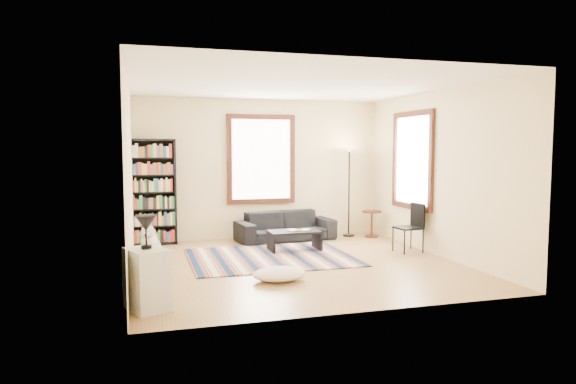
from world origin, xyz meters
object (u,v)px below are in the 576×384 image
object	(u,v)px
floor_cushion	(279,274)
white_cabinet	(147,279)
bookshelf	(152,192)
folding_chair	(408,228)
side_table	(372,224)
coffee_table	(294,241)
dog	(150,241)
floor_lamp	(349,192)
sofa	(285,226)

from	to	relation	value
floor_cushion	white_cabinet	distance (m)	1.96
bookshelf	folding_chair	bearing A→B (deg)	-24.70
bookshelf	floor_cushion	distance (m)	3.74
side_table	folding_chair	distance (m)	1.59
coffee_table	folding_chair	xyz separation A→B (m)	(1.89, -0.66, 0.25)
folding_chair	white_cabinet	xyz separation A→B (m)	(-4.45, -2.09, -0.08)
dog	white_cabinet	bearing A→B (deg)	-77.06
side_table	dog	bearing A→B (deg)	-170.53
bookshelf	white_cabinet	bearing A→B (deg)	-92.07
floor_cushion	folding_chair	world-z (taller)	folding_chair
side_table	bookshelf	bearing A→B (deg)	174.80
white_cabinet	dog	world-z (taller)	white_cabinet
floor_lamp	sofa	bearing A→B (deg)	-175.90
white_cabinet	floor_cushion	bearing A→B (deg)	1.93
sofa	side_table	distance (m)	1.81
coffee_table	side_table	xyz separation A→B (m)	(1.94, 0.93, 0.09)
folding_chair	white_cabinet	distance (m)	4.92
coffee_table	white_cabinet	xyz separation A→B (m)	(-2.56, -2.75, 0.17)
sofa	coffee_table	bearing A→B (deg)	-104.97
bookshelf	dog	size ratio (longest dim) A/B	3.67
coffee_table	floor_lamp	xyz separation A→B (m)	(1.53, 1.15, 0.75)
sofa	folding_chair	distance (m)	2.46
bookshelf	folding_chair	size ratio (longest dim) A/B	2.33
white_cabinet	dog	size ratio (longest dim) A/B	1.28
bookshelf	white_cabinet	size ratio (longest dim) A/B	2.86
coffee_table	folding_chair	distance (m)	2.02
sofa	folding_chair	world-z (taller)	folding_chair
sofa	bookshelf	size ratio (longest dim) A/B	0.97
side_table	dog	xyz separation A→B (m)	(-4.41, -0.74, 0.00)
sofa	floor_lamp	bearing A→B (deg)	-3.79
dog	side_table	bearing A→B (deg)	24.08
white_cabinet	side_table	bearing A→B (deg)	16.14
sofa	coffee_table	xyz separation A→B (m)	(-0.13, -1.05, -0.10)
sofa	coffee_table	world-z (taller)	sofa
side_table	folding_chair	world-z (taller)	folding_chair
sofa	side_table	size ratio (longest dim) A/B	3.60
floor_cushion	dog	size ratio (longest dim) A/B	1.36
floor_lamp	white_cabinet	size ratio (longest dim) A/B	2.66
bookshelf	coffee_table	world-z (taller)	bookshelf
bookshelf	sofa	bearing A→B (deg)	-6.06
floor_cushion	floor_lamp	size ratio (longest dim) A/B	0.40
sofa	white_cabinet	world-z (taller)	white_cabinet
floor_cushion	white_cabinet	size ratio (longest dim) A/B	1.06
coffee_table	dog	world-z (taller)	dog
side_table	white_cabinet	distance (m)	5.81
bookshelf	floor_lamp	world-z (taller)	bookshelf
floor_cushion	dog	distance (m)	2.70
bookshelf	dog	bearing A→B (deg)	-93.11
floor_lamp	side_table	distance (m)	0.81
bookshelf	folding_chair	distance (m)	4.77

